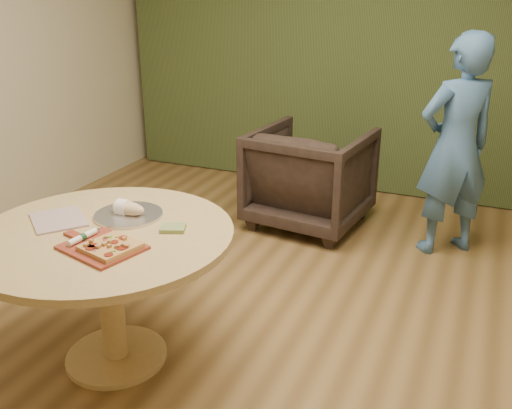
{
  "coord_description": "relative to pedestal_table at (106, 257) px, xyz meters",
  "views": [
    {
      "loc": [
        1.13,
        -2.34,
        1.91
      ],
      "look_at": [
        0.03,
        0.25,
        0.79
      ],
      "focal_mm": 40.0,
      "sensor_mm": 36.0,
      "label": 1
    }
  ],
  "objects": [
    {
      "name": "flatbread_pizza",
      "position": [
        0.17,
        -0.17,
        0.17
      ],
      "size": [
        0.27,
        0.27,
        0.04
      ],
      "rotation": [
        0.0,
        0.0,
        -0.27
      ],
      "color": "tan",
      "rests_on": "pizza_paddle"
    },
    {
      "name": "pizza_paddle",
      "position": [
        0.11,
        -0.16,
        0.15
      ],
      "size": [
        0.47,
        0.36,
        0.01
      ],
      "rotation": [
        0.0,
        0.0,
        -0.27
      ],
      "color": "maroon",
      "rests_on": "pedestal_table"
    },
    {
      "name": "bread_roll",
      "position": [
        -0.01,
        0.21,
        0.18
      ],
      "size": [
        0.19,
        0.09,
        0.09
      ],
      "color": "#E3BF8A",
      "rests_on": "serving_tray"
    },
    {
      "name": "armchair",
      "position": [
        0.38,
        2.15,
        -0.16
      ],
      "size": [
        0.95,
        0.9,
        0.89
      ],
      "primitive_type": "imported",
      "rotation": [
        0.0,
        0.0,
        3.03
      ],
      "color": "black",
      "rests_on": "ground"
    },
    {
      "name": "green_packet",
      "position": [
        0.3,
        0.15,
        0.15
      ],
      "size": [
        0.15,
        0.14,
        0.02
      ],
      "primitive_type": "cube",
      "rotation": [
        0.0,
        0.0,
        0.38
      ],
      "color": "#596D31",
      "rests_on": "pedestal_table"
    },
    {
      "name": "person_standing",
      "position": [
        1.46,
        2.08,
        0.19
      ],
      "size": [
        0.69,
        0.66,
        1.6
      ],
      "primitive_type": "imported",
      "rotation": [
        0.0,
        0.0,
        3.81
      ],
      "color": "teal",
      "rests_on": "ground"
    },
    {
      "name": "serving_tray",
      "position": [
        0.0,
        0.21,
        0.15
      ],
      "size": [
        0.36,
        0.36,
        0.02
      ],
      "color": "silver",
      "rests_on": "pedestal_table"
    },
    {
      "name": "room_shell",
      "position": [
        0.56,
        0.28,
        0.79
      ],
      "size": [
        5.04,
        6.04,
        2.84
      ],
      "color": "olive",
      "rests_on": "ground"
    },
    {
      "name": "curtain",
      "position": [
        0.56,
        3.18,
        0.79
      ],
      "size": [
        4.8,
        0.14,
        2.78
      ],
      "primitive_type": "cube",
      "color": "#303E1C",
      "rests_on": "ground"
    },
    {
      "name": "newspaper",
      "position": [
        -0.3,
        0.02,
        0.15
      ],
      "size": [
        0.39,
        0.38,
        0.01
      ],
      "primitive_type": "cube",
      "rotation": [
        0.0,
        0.0,
        -0.69
      ],
      "color": "beige",
      "rests_on": "pedestal_table"
    },
    {
      "name": "cutlery_roll",
      "position": [
        -0.01,
        -0.14,
        0.17
      ],
      "size": [
        0.05,
        0.2,
        0.03
      ],
      "rotation": [
        0.0,
        0.0,
        -0.12
      ],
      "color": "white",
      "rests_on": "pizza_paddle"
    },
    {
      "name": "pedestal_table",
      "position": [
        0.0,
        0.0,
        0.0
      ],
      "size": [
        1.28,
        1.28,
        0.75
      ],
      "rotation": [
        0.0,
        0.0,
        -0.14
      ],
      "color": "tan",
      "rests_on": "ground"
    }
  ]
}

